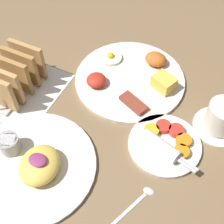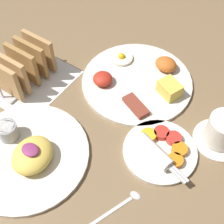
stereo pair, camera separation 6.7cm
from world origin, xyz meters
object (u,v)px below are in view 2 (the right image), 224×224
plate_breakfast (139,80)px  plate_condiments (160,150)px  toast_rack (23,66)px  plate_foreground (26,153)px  coffee_cup (222,132)px

plate_breakfast → plate_condiments: plate_breakfast is taller
plate_condiments → toast_rack: 0.41m
plate_condiments → plate_foreground: 0.30m
plate_foreground → plate_condiments: bearing=36.3°
toast_rack → plate_foreground: bearing=-46.0°
plate_condiments → coffee_cup: size_ratio=1.45×
plate_condiments → plate_foreground: bearing=-143.7°
plate_condiments → plate_foreground: plate_foreground is taller
plate_breakfast → plate_foreground: bearing=-105.1°
plate_breakfast → toast_rack: bearing=-147.8°
plate_foreground → toast_rack: bearing=134.0°
plate_condiments → coffee_cup: (0.10, 0.11, 0.02)m
plate_breakfast → plate_foreground: plate_foreground is taller
plate_foreground → toast_rack: size_ratio=1.59×
plate_condiments → coffee_cup: bearing=48.0°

